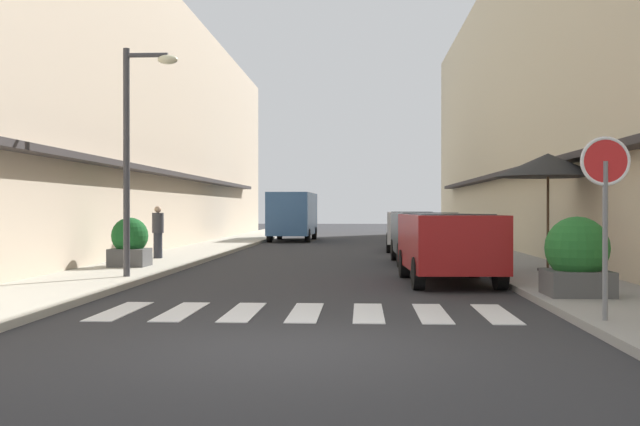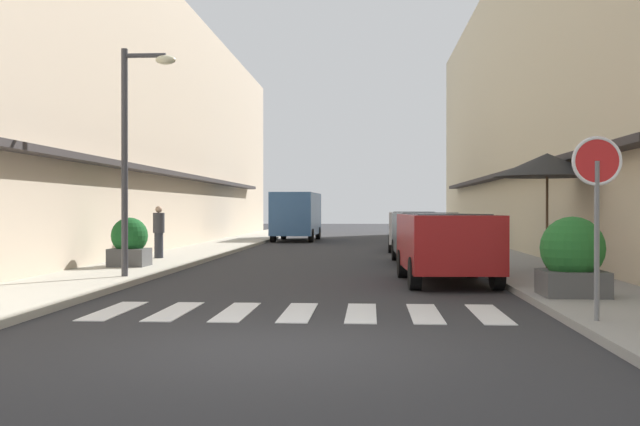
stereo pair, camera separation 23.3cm
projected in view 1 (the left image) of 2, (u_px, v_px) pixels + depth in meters
name	position (u px, v px, depth m)	size (l,w,h in m)	color
ground_plane	(338.00, 252.00, 27.85)	(105.46, 105.46, 0.00)	#2B2B2D
sidewalk_left	(203.00, 250.00, 28.12)	(2.41, 67.11, 0.12)	#ADA899
sidewalk_right	(476.00, 251.00, 27.59)	(2.41, 67.11, 0.12)	gray
building_row_left	(115.00, 124.00, 29.69)	(5.50, 45.14, 9.70)	#C6B299
building_row_right	(571.00, 100.00, 28.75)	(5.50, 45.14, 11.23)	beige
crosswalk	(306.00, 312.00, 11.68)	(6.15, 2.20, 0.01)	silver
parked_car_near	(449.00, 240.00, 16.25)	(1.96, 4.18, 1.47)	maroon
parked_car_mid	(426.00, 232.00, 22.06)	(1.88, 4.18, 1.47)	#4C5156
parked_car_far	(411.00, 226.00, 28.80)	(1.92, 4.16, 1.47)	silver
delivery_van	(293.00, 212.00, 37.86)	(2.12, 5.45, 2.37)	#33598C
round_street_sign	(605.00, 180.00, 10.06)	(0.65, 0.07, 2.40)	slate
street_lamp	(136.00, 136.00, 16.56)	(1.19, 0.28, 4.90)	#38383D
cafe_umbrella	(548.00, 166.00, 18.12)	(2.50, 2.50, 2.76)	#262626
planter_corner	(577.00, 258.00, 12.93)	(1.06, 1.06, 1.33)	#4C4C4C
planter_midblock	(130.00, 243.00, 19.53)	(0.93, 0.93, 1.23)	#4C4C4C
pedestrian_walking_near	(158.00, 231.00, 22.73)	(0.34, 0.34, 1.54)	#282B33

